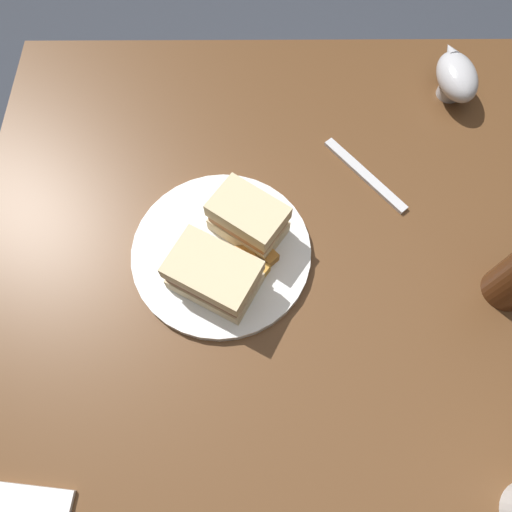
{
  "coord_description": "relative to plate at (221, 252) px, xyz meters",
  "views": [
    {
      "loc": [
        -0.05,
        -0.26,
        1.42
      ],
      "look_at": [
        -0.05,
        0.02,
        0.8
      ],
      "focal_mm": 32.32,
      "sensor_mm": 36.0,
      "label": 1
    }
  ],
  "objects": [
    {
      "name": "potato_wedge_left_edge",
      "position": [
        0.07,
        0.03,
        0.02
      ],
      "size": [
        0.04,
        0.05,
        0.02
      ],
      "primitive_type": "cube",
      "rotation": [
        0.0,
        0.0,
        4.22
      ],
      "color": "gold",
      "rests_on": "plate"
    },
    {
      "name": "gravy_boat",
      "position": [
        0.41,
        0.32,
        0.03
      ],
      "size": [
        0.08,
        0.13,
        0.07
      ],
      "color": "#B7B7BC",
      "rests_on": "dining_table"
    },
    {
      "name": "plate",
      "position": [
        0.0,
        0.0,
        0.0
      ],
      "size": [
        0.27,
        0.27,
        0.01
      ],
      "primitive_type": "cylinder",
      "color": "white",
      "rests_on": "dining_table"
    },
    {
      "name": "potato_wedge_front",
      "position": [
        0.03,
        -0.01,
        0.02
      ],
      "size": [
        0.05,
        0.02,
        0.02
      ],
      "primitive_type": "cube",
      "rotation": [
        0.0,
        0.0,
        0.08
      ],
      "color": "#AD702D",
      "rests_on": "plate"
    },
    {
      "name": "potato_wedge_middle",
      "position": [
        0.02,
        -0.05,
        0.02
      ],
      "size": [
        0.04,
        0.04,
        0.02
      ],
      "primitive_type": "cube",
      "rotation": [
        0.0,
        0.0,
        2.41
      ],
      "color": "gold",
      "rests_on": "plate"
    },
    {
      "name": "potato_wedge_back",
      "position": [
        0.05,
        -0.03,
        0.02
      ],
      "size": [
        0.05,
        0.04,
        0.02
      ],
      "primitive_type": "cube",
      "rotation": [
        0.0,
        0.0,
        5.64
      ],
      "color": "gold",
      "rests_on": "plate"
    },
    {
      "name": "dining_table",
      "position": [
        0.11,
        -0.03,
        -0.39
      ],
      "size": [
        1.01,
        0.99,
        0.77
      ],
      "primitive_type": "cube",
      "color": "brown",
      "rests_on": "ground"
    },
    {
      "name": "ground_plane",
      "position": [
        0.11,
        -0.03,
        -0.77
      ],
      "size": [
        6.0,
        6.0,
        0.0
      ],
      "primitive_type": "plane",
      "color": "#333842"
    },
    {
      "name": "sandwich_half_right",
      "position": [
        0.04,
        0.04,
        0.04
      ],
      "size": [
        0.13,
        0.12,
        0.07
      ],
      "color": "beige",
      "rests_on": "plate"
    },
    {
      "name": "potato_wedge_stray",
      "position": [
        0.04,
        -0.02,
        0.02
      ],
      "size": [
        0.03,
        0.04,
        0.02
      ],
      "primitive_type": "cube",
      "rotation": [
        0.0,
        0.0,
        1.37
      ],
      "color": "#B77F33",
      "rests_on": "plate"
    },
    {
      "name": "fork",
      "position": [
        0.24,
        0.14,
        -0.0
      ],
      "size": [
        0.13,
        0.15,
        0.01
      ],
      "primitive_type": "cube",
      "rotation": [
        0.0,
        0.0,
        2.26
      ],
      "color": "silver",
      "rests_on": "dining_table"
    },
    {
      "name": "potato_wedge_right_edge",
      "position": [
        0.07,
        -0.01,
        0.02
      ],
      "size": [
        0.04,
        0.04,
        0.02
      ],
      "primitive_type": "cube",
      "rotation": [
        0.0,
        0.0,
        5.45
      ],
      "color": "#AD702D",
      "rests_on": "plate"
    },
    {
      "name": "sandwich_half_left",
      "position": [
        -0.01,
        -0.05,
        0.04
      ],
      "size": [
        0.14,
        0.13,
        0.07
      ],
      "color": "beige",
      "rests_on": "plate"
    }
  ]
}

